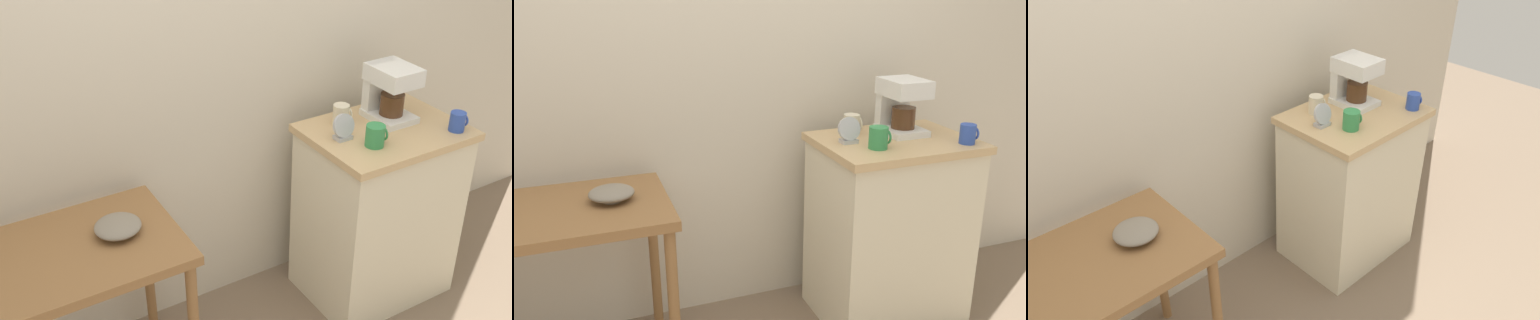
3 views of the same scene
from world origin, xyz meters
The scene contains 9 objects.
back_wall centered at (0.10, 0.41, 1.40)m, with size 4.40×0.10×2.80m, color beige.
wooden_table centered at (-0.72, 0.02, 0.66)m, with size 0.82×0.56×0.77m.
kitchen_counter centered at (0.74, -0.01, 0.46)m, with size 0.70×0.53×0.91m.
bowl_stoneware centered at (-0.52, 0.03, 0.81)m, with size 0.18×0.18×0.06m.
coffee_maker centered at (0.82, 0.09, 1.05)m, with size 0.18×0.22×0.26m.
mug_tall_green centered at (0.59, -0.11, 0.96)m, with size 0.09×0.08×0.10m.
mug_blue centered at (1.01, -0.18, 0.95)m, with size 0.08×0.07×0.09m.
mug_small_cream centered at (0.60, 0.13, 0.96)m, with size 0.08×0.07×0.10m.
table_clock centered at (0.51, 0.01, 0.96)m, with size 0.11×0.05×0.12m.
Camera 2 is at (-0.64, -2.05, 1.61)m, focal length 38.28 mm.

